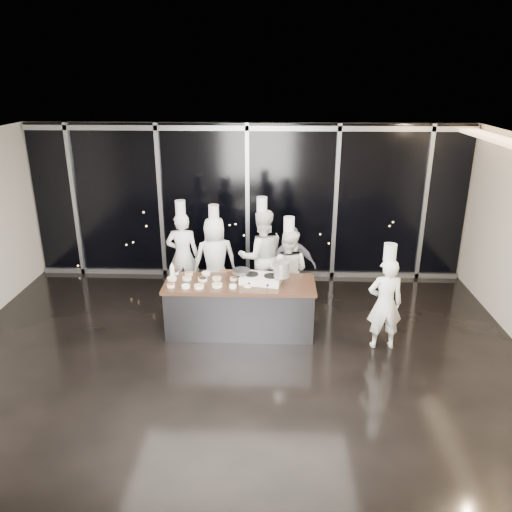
{
  "coord_description": "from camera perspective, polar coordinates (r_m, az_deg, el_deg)",
  "views": [
    {
      "loc": [
        0.54,
        -6.57,
        4.14
      ],
      "look_at": [
        0.26,
        1.2,
        1.26
      ],
      "focal_mm": 35.0,
      "sensor_mm": 36.0,
      "label": 1
    }
  ],
  "objects": [
    {
      "name": "ground",
      "position": [
        7.78,
        -2.25,
        -11.8
      ],
      "size": [
        9.0,
        9.0,
        0.0
      ],
      "primitive_type": "plane",
      "color": "black",
      "rests_on": "ground"
    },
    {
      "name": "room_shell",
      "position": [
        6.84,
        -1.04,
        4.28
      ],
      "size": [
        9.02,
        7.02,
        3.21
      ],
      "color": "beige",
      "rests_on": "ground"
    },
    {
      "name": "window_wall",
      "position": [
        10.33,
        -0.96,
        6.12
      ],
      "size": [
        8.9,
        0.11,
        3.2
      ],
      "color": "black",
      "rests_on": "ground"
    },
    {
      "name": "demo_counter",
      "position": [
        8.35,
        -1.84,
        -5.87
      ],
      "size": [
        2.46,
        0.86,
        0.9
      ],
      "color": "#3A3A3F",
      "rests_on": "ground"
    },
    {
      "name": "stove",
      "position": [
        8.14,
        0.59,
        -2.6
      ],
      "size": [
        0.72,
        0.52,
        0.14
      ],
      "rotation": [
        0.0,
        0.0,
        -0.19
      ],
      "color": "silver",
      "rests_on": "demo_counter"
    },
    {
      "name": "frying_pan",
      "position": [
        8.18,
        -1.8,
        -1.74
      ],
      "size": [
        0.53,
        0.35,
        0.05
      ],
      "rotation": [
        0.0,
        0.0,
        -0.19
      ],
      "color": "gray",
      "rests_on": "stove"
    },
    {
      "name": "stock_pot",
      "position": [
        7.99,
        2.93,
        -1.53
      ],
      "size": [
        0.29,
        0.29,
        0.25
      ],
      "primitive_type": "cylinder",
      "rotation": [
        0.0,
        0.0,
        -0.19
      ],
      "color": "#B9B9BB",
      "rests_on": "stove"
    },
    {
      "name": "prep_bowls",
      "position": [
        8.22,
        -6.05,
        -2.8
      ],
      "size": [
        1.42,
        0.7,
        0.05
      ],
      "color": "white",
      "rests_on": "demo_counter"
    },
    {
      "name": "squeeze_bottle",
      "position": [
        8.42,
        -9.56,
        -1.63
      ],
      "size": [
        0.07,
        0.07,
        0.27
      ],
      "color": "white",
      "rests_on": "demo_counter"
    },
    {
      "name": "chef_far_left",
      "position": [
        9.57,
        -8.36,
        0.14
      ],
      "size": [
        0.63,
        0.43,
        1.93
      ],
      "rotation": [
        0.0,
        0.0,
        3.18
      ],
      "color": "white",
      "rests_on": "ground"
    },
    {
      "name": "chef_left",
      "position": [
        9.4,
        -4.7,
        -0.31
      ],
      "size": [
        0.92,
        0.73,
        1.87
      ],
      "rotation": [
        0.0,
        0.0,
        3.43
      ],
      "color": "white",
      "rests_on": "ground"
    },
    {
      "name": "chef_center",
      "position": [
        9.27,
        0.65,
        -0.01
      ],
      "size": [
        1.02,
        0.88,
        2.04
      ],
      "rotation": [
        0.0,
        0.0,
        3.39
      ],
      "color": "white",
      "rests_on": "ground"
    },
    {
      "name": "guest",
      "position": [
        9.29,
        4.17,
        -1.11
      ],
      "size": [
        0.91,
        0.46,
        1.5
      ],
      "rotation": [
        0.0,
        0.0,
        3.04
      ],
      "color": "black",
      "rests_on": "ground"
    },
    {
      "name": "chef_right",
      "position": [
        8.95,
        3.67,
        -1.67
      ],
      "size": [
        0.89,
        0.77,
        1.78
      ],
      "rotation": [
        0.0,
        0.0,
        2.87
      ],
      "color": "white",
      "rests_on": "ground"
    },
    {
      "name": "chef_side",
      "position": [
        8.02,
        14.54,
        -5.14
      ],
      "size": [
        0.57,
        0.39,
        1.73
      ],
      "rotation": [
        0.0,
        0.0,
        3.19
      ],
      "color": "white",
      "rests_on": "ground"
    }
  ]
}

